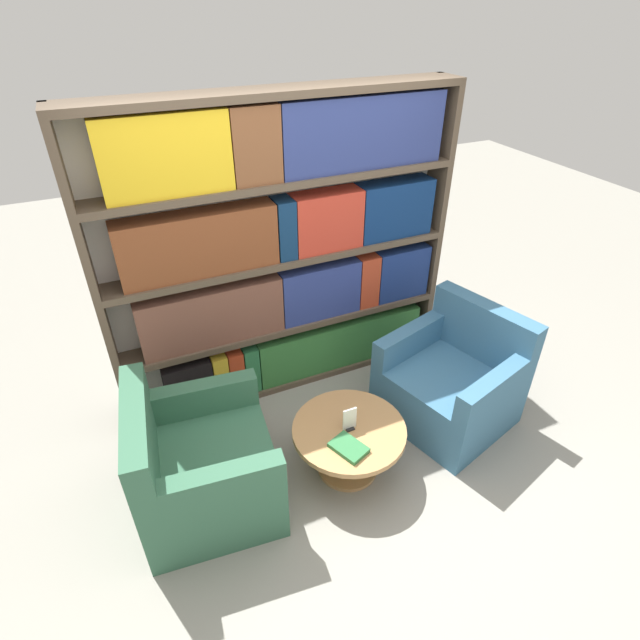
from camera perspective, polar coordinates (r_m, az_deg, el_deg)
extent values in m
plane|color=gray|center=(3.57, 4.72, -19.15)|extent=(14.00, 14.00, 0.00)
cube|color=silver|center=(3.86, -4.84, 7.89)|extent=(2.67, 0.05, 2.33)
cube|color=brown|center=(3.58, -24.17, 2.61)|extent=(0.05, 0.30, 2.33)
cube|color=brown|center=(4.33, 12.50, 10.22)|extent=(0.05, 0.30, 2.33)
cube|color=brown|center=(4.38, -3.56, -6.27)|extent=(2.57, 0.30, 0.05)
cube|color=brown|center=(4.05, -3.83, -0.23)|extent=(2.57, 0.30, 0.05)
cube|color=brown|center=(3.75, -4.17, 7.13)|extent=(2.57, 0.30, 0.05)
cube|color=brown|center=(3.53, -4.56, 15.59)|extent=(2.57, 0.30, 0.05)
cube|color=brown|center=(3.40, -5.02, 24.52)|extent=(2.57, 0.30, 0.05)
cube|color=black|center=(4.07, -14.81, -6.95)|extent=(0.37, 0.20, 0.42)
cube|color=gold|center=(4.10, -11.39, -6.09)|extent=(0.12, 0.20, 0.42)
cube|color=#B5391C|center=(4.12, -9.70, -5.66)|extent=(0.12, 0.20, 0.42)
cube|color=#296D3F|center=(4.14, -8.02, -5.22)|extent=(0.12, 0.20, 0.42)
cube|color=#337235|center=(4.37, 2.21, -2.47)|extent=(1.50, 0.20, 0.42)
cube|color=brown|center=(3.76, -12.28, 0.61)|extent=(1.06, 0.20, 0.45)
cube|color=navy|center=(3.98, -0.16, 3.46)|extent=(0.66, 0.20, 0.45)
cube|color=#B23B21|center=(4.15, 5.18, 4.67)|extent=(0.17, 0.20, 0.45)
cube|color=navy|center=(4.31, 9.03, 5.52)|extent=(0.47, 0.20, 0.45)
cube|color=brown|center=(3.49, -13.72, 8.48)|extent=(1.07, 0.20, 0.44)
cube|color=navy|center=(3.63, -4.21, 10.40)|extent=(0.13, 0.20, 0.44)
cube|color=#BE3625|center=(3.75, 0.72, 11.28)|extent=(0.53, 0.20, 0.44)
cube|color=navy|center=(4.01, 8.38, 12.48)|extent=(0.61, 0.20, 0.44)
cube|color=gold|center=(3.26, -17.35, 17.62)|extent=(0.78, 0.20, 0.48)
cube|color=brown|center=(3.38, -7.62, 19.30)|extent=(0.32, 0.20, 0.48)
cube|color=navy|center=(3.67, 4.72, 20.64)|extent=(1.22, 0.20, 0.48)
cube|color=#336047|center=(3.44, -12.50, -16.97)|extent=(0.91, 0.95, 0.45)
cube|color=#336047|center=(3.13, -19.88, -12.74)|extent=(0.23, 0.88, 0.45)
cube|color=#336047|center=(2.94, -10.89, -17.98)|extent=(0.69, 0.19, 0.23)
cube|color=#336047|center=(3.46, -12.88, -8.53)|extent=(0.69, 0.19, 0.23)
cube|color=#386684|center=(4.01, 14.28, -8.23)|extent=(1.03, 1.06, 0.45)
cube|color=#386684|center=(3.98, 18.16, -1.11)|extent=(0.37, 0.87, 0.45)
cube|color=#386684|center=(3.92, 10.06, -2.35)|extent=(0.69, 0.30, 0.23)
cube|color=#386684|center=(3.61, 19.01, -7.59)|extent=(0.69, 0.30, 0.23)
cylinder|color=#AD7F4C|center=(3.57, 3.24, -14.66)|extent=(0.14, 0.14, 0.35)
cylinder|color=#AD7F4C|center=(3.69, 3.16, -16.33)|extent=(0.42, 0.42, 0.03)
cylinder|color=#AD7F4C|center=(3.42, 3.34, -12.47)|extent=(0.77, 0.77, 0.04)
cube|color=black|center=(3.40, 3.36, -12.18)|extent=(0.06, 0.06, 0.01)
cube|color=silver|center=(3.34, 3.40, -11.22)|extent=(0.10, 0.01, 0.17)
cube|color=#2D703D|center=(3.27, 3.29, -14.35)|extent=(0.23, 0.27, 0.03)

